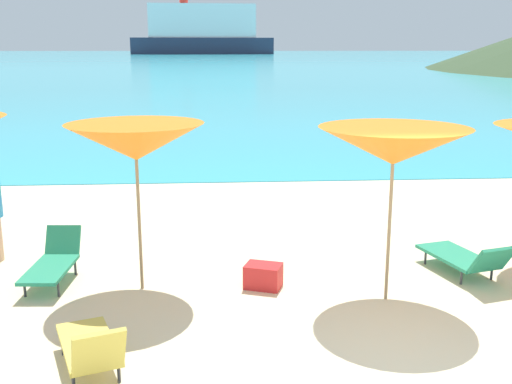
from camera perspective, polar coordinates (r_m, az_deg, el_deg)
The scene contains 9 objects.
ground_plane at distance 16.09m, azimuth 3.44°, elevation 0.94°, with size 50.00×100.00×0.30m, color beige.
ocean_water at distance 234.98m, azimuth -3.55°, elevation 12.66°, with size 650.00×440.00×0.02m, color #38B7CC.
umbrella_1 at distance 8.33m, azimuth -11.22°, elevation 4.61°, with size 1.92×1.92×2.35m.
umbrella_2 at distance 8.00m, azimuth 12.77°, elevation 4.20°, with size 2.00×2.00×2.34m.
lounge_chair_0 at distance 9.61m, azimuth 19.03°, elevation -5.80°, with size 1.00×1.66×0.66m.
lounge_chair_1 at distance 6.68m, azimuth -15.18°, elevation -13.85°, with size 0.98×1.54×0.77m.
lounge_chair_3 at distance 9.33m, azimuth -18.46°, elevation -6.18°, with size 0.62×1.43×0.68m.
cooler_box at distance 8.71m, azimuth 0.68°, elevation -7.87°, with size 0.50×0.36×0.34m, color red.
cruise_ship at distance 267.99m, azimuth -5.07°, elevation 14.71°, with size 60.48×13.25×23.68m.
Camera 1 is at (-2.05, -5.57, 3.34)m, focal length 42.70 mm.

